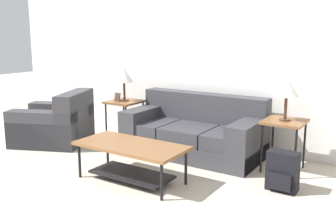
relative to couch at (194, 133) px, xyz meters
The scene contains 10 objects.
wall_back 1.17m from the couch, 72.40° to the left, with size 8.61×0.06×2.60m.
couch is the anchor object (origin of this frame).
armchair 2.18m from the couch, 161.59° to the right, with size 1.31×1.27×0.80m.
coffee_table 1.29m from the couch, 94.88° to the right, with size 1.28×0.61×0.44m.
side_table_left 1.28m from the couch, behind, with size 0.48×0.52×0.63m.
side_table_right 1.28m from the couch, ahead, with size 0.48×0.52×0.63m.
table_lamp_left 1.45m from the couch, behind, with size 0.29×0.29×0.51m.
table_lamp_right 1.45m from the couch, ahead, with size 0.29×0.29×0.51m.
backpack 1.55m from the couch, 23.44° to the right, with size 0.33×0.25×0.43m.
picture_frame 1.39m from the couch, behind, with size 0.10×0.04×0.13m.
Camera 1 is at (2.27, -0.61, 1.66)m, focal length 40.00 mm.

